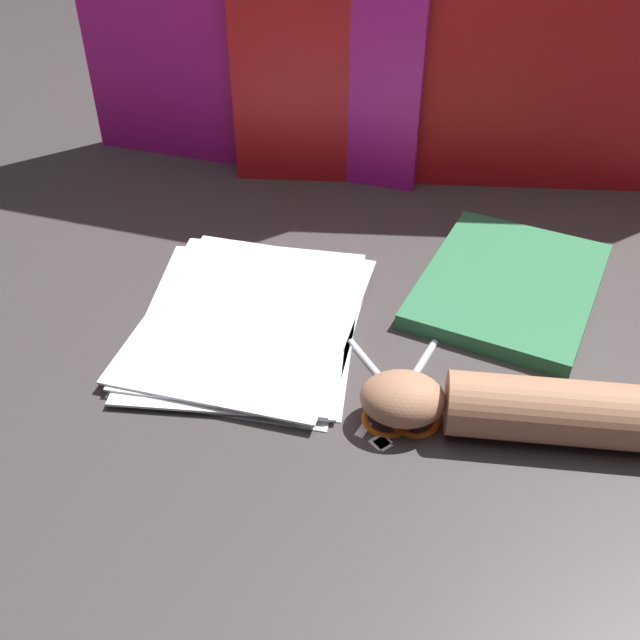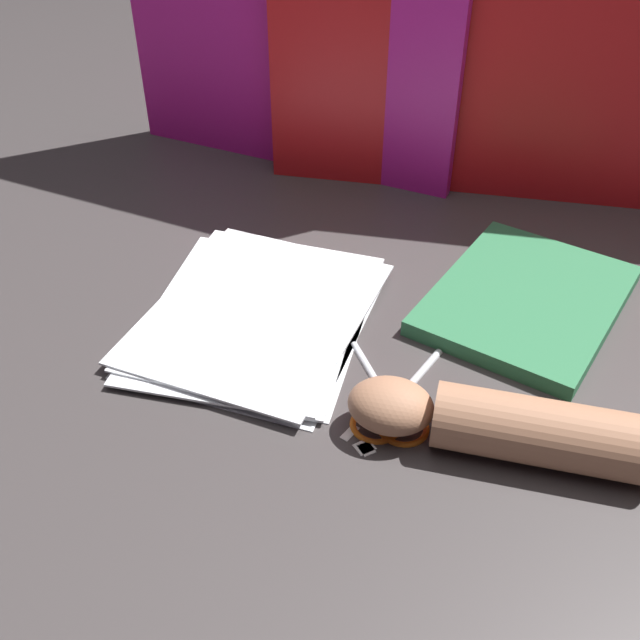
{
  "view_description": "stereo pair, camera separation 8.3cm",
  "coord_description": "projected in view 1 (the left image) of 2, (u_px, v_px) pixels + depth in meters",
  "views": [
    {
      "loc": [
        0.11,
        -0.66,
        0.58
      ],
      "look_at": [
        0.0,
        -0.02,
        0.06
      ],
      "focal_mm": 42.0,
      "sensor_mm": 36.0,
      "label": 1
    },
    {
      "loc": [
        0.19,
        -0.64,
        0.58
      ],
      "look_at": [
        0.0,
        -0.02,
        0.06
      ],
      "focal_mm": 42.0,
      "sensor_mm": 36.0,
      "label": 2
    }
  ],
  "objects": [
    {
      "name": "backdrop_panel_center",
      "position": [
        503.0,
        29.0,
        1.06
      ],
      "size": [
        0.78,
        0.1,
        0.49
      ],
      "color": "red",
      "rests_on": "ground_plane"
    },
    {
      "name": "paper_scrap_mid",
      "position": [
        363.0,
        429.0,
        0.79
      ],
      "size": [
        0.02,
        0.03,
        0.0
      ],
      "color": "white",
      "rests_on": "ground_plane"
    },
    {
      "name": "paper_scrap_side",
      "position": [
        383.0,
        443.0,
        0.77
      ],
      "size": [
        0.02,
        0.02,
        0.0
      ],
      "color": "white",
      "rests_on": "ground_plane"
    },
    {
      "name": "paper_scrap_far",
      "position": [
        380.0,
        442.0,
        0.77
      ],
      "size": [
        0.03,
        0.03,
        0.0
      ],
      "color": "white",
      "rests_on": "ground_plane"
    },
    {
      "name": "paper_scrap_near",
      "position": [
        324.0,
        417.0,
        0.8
      ],
      "size": [
        0.01,
        0.01,
        0.0
      ],
      "color": "white",
      "rests_on": "ground_plane"
    },
    {
      "name": "paper_stack",
      "position": [
        250.0,
        320.0,
        0.92
      ],
      "size": [
        0.28,
        0.34,
        0.02
      ],
      "color": "white",
      "rests_on": "ground_plane"
    },
    {
      "name": "book_closed",
      "position": [
        509.0,
        285.0,
        0.97
      ],
      "size": [
        0.28,
        0.32,
        0.02
      ],
      "color": "#2D7247",
      "rests_on": "ground_plane"
    },
    {
      "name": "ground_plane",
      "position": [
        323.0,
        350.0,
        0.89
      ],
      "size": [
        6.0,
        6.0,
        0.0
      ],
      "primitive_type": "plane",
      "color": "#3D3838"
    },
    {
      "name": "scissors",
      "position": [
        399.0,
        401.0,
        0.81
      ],
      "size": [
        0.13,
        0.17,
        0.01
      ],
      "color": "silver",
      "rests_on": "ground_plane"
    },
    {
      "name": "hand_forearm",
      "position": [
        514.0,
        408.0,
        0.77
      ],
      "size": [
        0.31,
        0.09,
        0.07
      ],
      "color": "#A87556",
      "rests_on": "ground_plane"
    }
  ]
}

